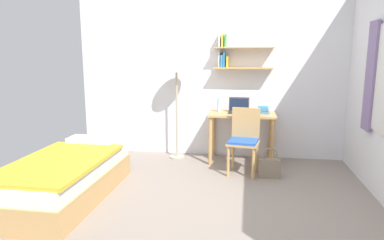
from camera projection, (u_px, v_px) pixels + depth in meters
ground_plane at (195, 206)px, 3.73m from camera, size 5.28×5.28×0.00m
wall_back at (215, 74)px, 5.44m from camera, size 4.40×0.27×2.60m
bed at (66, 177)px, 3.92m from camera, size 0.90×1.84×0.54m
desk at (242, 122)px, 5.19m from camera, size 0.99×0.59×0.75m
desk_chair at (244, 138)px, 4.71m from camera, size 0.46×0.45×0.89m
standing_lamp at (176, 70)px, 5.24m from camera, size 0.38×0.38×1.58m
laptop at (239, 109)px, 5.20m from camera, size 0.31×0.24×0.22m
water_bottle at (219, 105)px, 5.28m from camera, size 0.06×0.06×0.22m
book_stack at (263, 110)px, 5.17m from camera, size 0.20×0.25×0.10m
handbag at (270, 167)px, 4.58m from camera, size 0.28×0.11×0.41m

